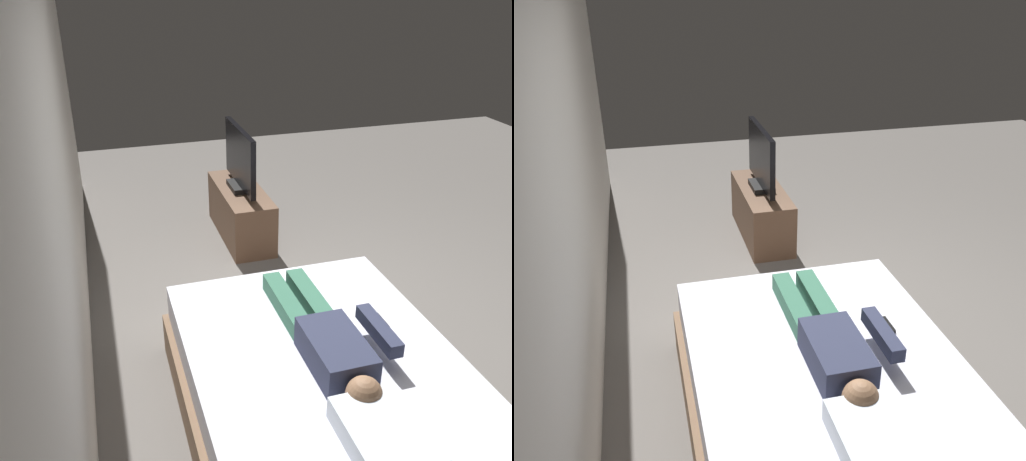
% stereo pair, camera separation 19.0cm
% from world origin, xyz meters
% --- Properties ---
extents(ground_plane, '(10.00, 10.00, 0.00)m').
position_xyz_m(ground_plane, '(0.00, 0.00, 0.00)').
color(ground_plane, slate).
extents(back_wall, '(6.40, 0.10, 2.80)m').
position_xyz_m(back_wall, '(0.40, 1.83, 1.40)').
color(back_wall, silver).
rests_on(back_wall, ground).
extents(bed, '(1.97, 1.52, 0.54)m').
position_xyz_m(bed, '(-0.78, 0.53, 0.26)').
color(bed, brown).
rests_on(bed, ground).
extents(pillow, '(0.48, 0.34, 0.12)m').
position_xyz_m(pillow, '(-1.44, 0.53, 0.60)').
color(pillow, white).
rests_on(pillow, bed).
extents(person, '(1.26, 0.46, 0.18)m').
position_xyz_m(person, '(-0.75, 0.50, 0.62)').
color(person, '#2D334C').
rests_on(person, bed).
extents(remote, '(0.15, 0.04, 0.02)m').
position_xyz_m(remote, '(-0.60, 0.10, 0.55)').
color(remote, black).
rests_on(remote, bed).
extents(tv_stand, '(1.10, 0.40, 0.50)m').
position_xyz_m(tv_stand, '(1.79, 0.30, 0.25)').
color(tv_stand, brown).
rests_on(tv_stand, ground).
extents(tv, '(0.88, 0.20, 0.59)m').
position_xyz_m(tv, '(1.79, 0.30, 0.78)').
color(tv, black).
rests_on(tv, tv_stand).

